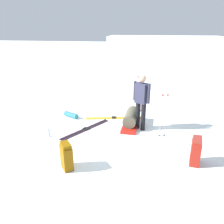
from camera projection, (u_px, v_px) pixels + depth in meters
The scene contains 12 objects.
ground_plane at pixel (112, 134), 6.62m from camera, with size 80.00×80.00×0.00m, color white.
distant_snow_ridge at pixel (164, 43), 30.23m from camera, with size 14.95×5.00×1.68m, color white.
skier_standing at pixel (141, 100), 6.61m from camera, with size 0.50×0.36×1.70m.
ski_pair_near at pixel (114, 118), 7.74m from camera, with size 1.94×0.56×0.05m.
ski_pair_far at pixel (86, 129), 6.90m from camera, with size 1.16×1.69×0.05m.
backpack_large_dark at pixel (66, 156), 4.93m from camera, with size 0.37×0.40×0.63m.
backpack_bright at pixel (196, 151), 5.10m from camera, with size 0.27×0.39×0.66m.
ski_poles_planted_near at pixel (164, 114), 6.17m from camera, with size 0.20×0.11×1.29m.
ski_poles_planted_far at pixel (140, 92), 8.05m from camera, with size 0.22×0.12×1.35m.
gear_sled at pixel (131, 119), 7.13m from camera, with size 0.52×1.41×0.49m.
sleeping_mat_rolled at pixel (71, 115), 7.79m from camera, with size 0.18×0.18×0.55m, color teal.
thermos_bottle at pixel (49, 132), 6.43m from camera, with size 0.07×0.07×0.26m, color #B0BCC5.
Camera 1 is at (0.94, -5.86, 3.00)m, focal length 35.87 mm.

